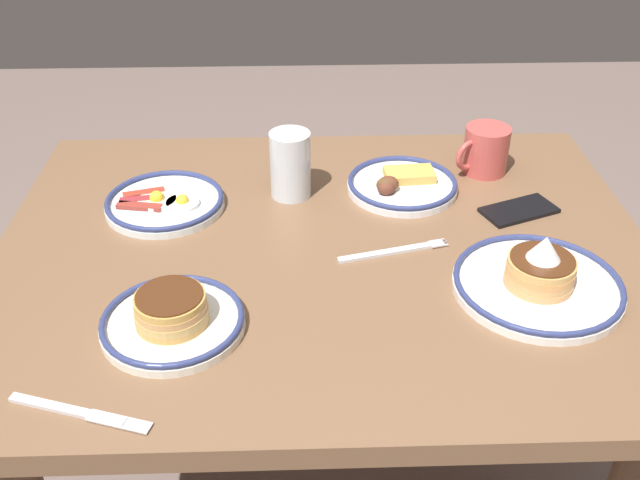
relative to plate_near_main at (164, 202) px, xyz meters
The scene contains 10 objects.
dining_table 0.37m from the plate_near_main, 154.42° to the left, with size 1.18×0.92×0.75m.
plate_near_main is the anchor object (origin of this frame).
plate_center_pancakes 0.71m from the plate_near_main, 156.22° to the left, with size 0.28×0.28×0.11m.
plate_far_companion 0.47m from the plate_near_main, behind, with size 0.22×0.22×0.05m.
plate_far_side 0.37m from the plate_near_main, 100.20° to the left, with size 0.22×0.22×0.06m.
coffee_mug 0.67m from the plate_near_main, 168.69° to the right, with size 0.12×0.09×0.10m.
drinking_glass 0.26m from the plate_near_main, 169.54° to the right, with size 0.08×0.08×0.13m.
cell_phone 0.69m from the plate_near_main, behind, with size 0.14×0.07×0.01m, color black.
fork_near 0.46m from the plate_near_main, 158.52° to the left, with size 0.20×0.07×0.01m.
butter_knife 0.54m from the plate_near_main, 85.98° to the left, with size 0.20×0.08×0.01m.
Camera 1 is at (0.04, 1.08, 1.48)m, focal length 40.81 mm.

